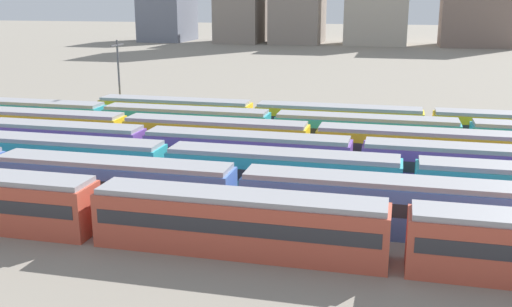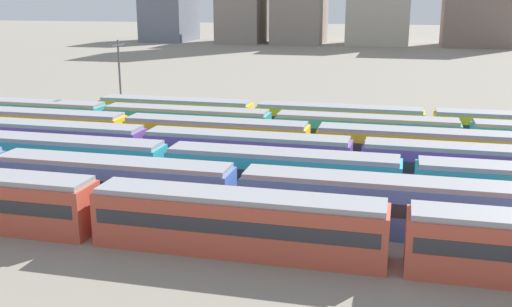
# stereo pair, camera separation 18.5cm
# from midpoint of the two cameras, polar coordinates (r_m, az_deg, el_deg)

# --- Properties ---
(ground_plane) EXTENTS (600.00, 600.00, 0.00)m
(ground_plane) POSITION_cam_midpoint_polar(r_m,az_deg,el_deg) (57.78, -15.88, -0.96)
(ground_plane) COLOR gray
(train_track_0) EXTENTS (74.70, 3.06, 3.75)m
(train_track_0) POSITION_cam_midpoint_polar(r_m,az_deg,el_deg) (35.13, 13.54, -7.77)
(train_track_0) COLOR #BC4C38
(train_track_0) RESTS_ON ground_plane
(train_track_1) EXTENTS (55.80, 3.06, 3.75)m
(train_track_1) POSITION_cam_midpoint_polar(r_m,az_deg,el_deg) (44.70, -13.43, -2.84)
(train_track_1) COLOR #4C70BC
(train_track_1) RESTS_ON ground_plane
(train_track_3) EXTENTS (93.60, 3.06, 3.75)m
(train_track_3) POSITION_cam_midpoint_polar(r_m,az_deg,el_deg) (50.32, 20.51, -1.41)
(train_track_3) COLOR #6B429E
(train_track_3) RESTS_ON ground_plane
(train_track_4) EXTENTS (55.80, 3.06, 3.75)m
(train_track_4) POSITION_cam_midpoint_polar(r_m,az_deg,el_deg) (57.54, -3.79, 1.48)
(train_track_4) COLOR yellow
(train_track_4) RESTS_ON ground_plane
(train_track_5) EXTENTS (93.60, 3.06, 3.75)m
(train_track_5) POSITION_cam_midpoint_polar(r_m,az_deg,el_deg) (60.10, 10.55, 1.83)
(train_track_5) COLOR teal
(train_track_5) RESTS_ON ground_plane
(train_track_6) EXTENTS (74.70, 3.06, 3.75)m
(train_track_6) POSITION_cam_midpoint_polar(r_m,az_deg,el_deg) (65.17, 16.29, 2.49)
(train_track_6) COLOR yellow
(train_track_6) RESTS_ON ground_plane
(catenary_pole_1) EXTENTS (0.24, 3.20, 10.11)m
(catenary_pole_1) POSITION_cam_midpoint_polar(r_m,az_deg,el_deg) (75.03, -12.87, 7.14)
(catenary_pole_1) COLOR #4C4C51
(catenary_pole_1) RESTS_ON ground_plane
(distant_building_0) EXTENTS (15.11, 20.89, 19.90)m
(distant_building_0) POSITION_cam_midpoint_polar(r_m,az_deg,el_deg) (216.05, -8.29, 13.29)
(distant_building_0) COLOR slate
(distant_building_0) RESTS_ON ground_plane
(distant_building_1) EXTENTS (14.53, 20.98, 19.48)m
(distant_building_1) POSITION_cam_midpoint_polar(r_m,az_deg,el_deg) (207.55, -1.21, 13.33)
(distant_building_1) COLOR gray
(distant_building_1) RESTS_ON ground_plane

